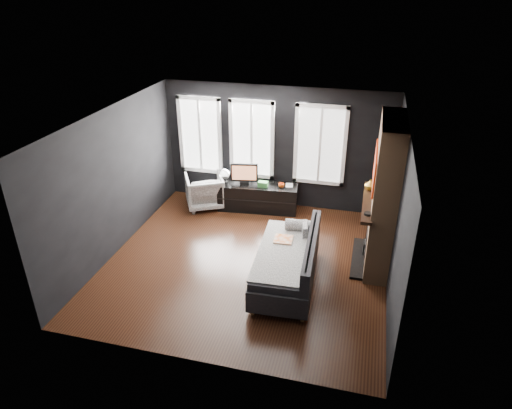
% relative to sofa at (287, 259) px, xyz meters
% --- Properties ---
extents(floor, '(5.00, 5.00, 0.00)m').
position_rel_sofa_xyz_m(floor, '(-0.81, 0.41, -0.45)').
color(floor, black).
rests_on(floor, ground).
extents(ceiling, '(5.00, 5.00, 0.00)m').
position_rel_sofa_xyz_m(ceiling, '(-0.81, 0.41, 2.25)').
color(ceiling, white).
rests_on(ceiling, ground).
extents(wall_back, '(5.00, 0.02, 2.70)m').
position_rel_sofa_xyz_m(wall_back, '(-0.81, 2.91, 0.90)').
color(wall_back, black).
rests_on(wall_back, ground).
extents(wall_left, '(0.02, 5.00, 2.70)m').
position_rel_sofa_xyz_m(wall_left, '(-3.31, 0.41, 0.90)').
color(wall_left, black).
rests_on(wall_left, ground).
extents(wall_right, '(0.02, 5.00, 2.70)m').
position_rel_sofa_xyz_m(wall_right, '(1.69, 0.41, 0.90)').
color(wall_right, black).
rests_on(wall_right, ground).
extents(windows, '(4.00, 0.16, 1.76)m').
position_rel_sofa_xyz_m(windows, '(-1.26, 2.87, 1.93)').
color(windows, white).
rests_on(windows, wall_back).
extents(fireplace, '(0.70, 1.62, 2.70)m').
position_rel_sofa_xyz_m(fireplace, '(1.49, 1.01, 0.90)').
color(fireplace, '#93724C').
rests_on(fireplace, floor).
extents(sofa, '(1.16, 2.16, 0.91)m').
position_rel_sofa_xyz_m(sofa, '(0.00, 0.00, 0.00)').
color(sofa, '#27272A').
rests_on(sofa, floor).
extents(stripe_pillow, '(0.14, 0.35, 0.34)m').
position_rel_sofa_xyz_m(stripe_pillow, '(0.20, 0.61, 0.20)').
color(stripe_pillow, gray).
rests_on(stripe_pillow, sofa).
extents(armchair, '(1.06, 1.04, 0.82)m').
position_rel_sofa_xyz_m(armchair, '(-2.33, 2.36, -0.04)').
color(armchair, white).
rests_on(armchair, floor).
extents(media_console, '(1.79, 0.72, 0.60)m').
position_rel_sofa_xyz_m(media_console, '(-1.13, 2.51, -0.15)').
color(media_console, black).
rests_on(media_console, floor).
extents(monitor, '(0.63, 0.24, 0.55)m').
position_rel_sofa_xyz_m(monitor, '(-1.43, 2.48, 0.42)').
color(monitor, black).
rests_on(monitor, media_console).
extents(desk_fan, '(0.27, 0.27, 0.32)m').
position_rel_sofa_xyz_m(desk_fan, '(-1.87, 2.45, 0.31)').
color(desk_fan, '#959595').
rests_on(desk_fan, media_console).
extents(mug, '(0.16, 0.15, 0.13)m').
position_rel_sofa_xyz_m(mug, '(-0.60, 2.49, 0.21)').
color(mug, '#C84C13').
rests_on(mug, media_console).
extents(book, '(0.16, 0.04, 0.21)m').
position_rel_sofa_xyz_m(book, '(-0.53, 2.61, 0.25)').
color(book, '#BAAC93').
rests_on(book, media_console).
extents(storage_box, '(0.22, 0.14, 0.12)m').
position_rel_sofa_xyz_m(storage_box, '(-1.00, 2.44, 0.20)').
color(storage_box, '#357935').
rests_on(storage_box, media_console).
extents(mantel_vase, '(0.25, 0.26, 0.20)m').
position_rel_sofa_xyz_m(mantel_vase, '(1.24, 1.46, 0.87)').
color(mantel_vase, yellow).
rests_on(mantel_vase, fireplace).
extents(mantel_clock, '(0.14, 0.14, 0.04)m').
position_rel_sofa_xyz_m(mantel_clock, '(1.24, 0.46, 0.80)').
color(mantel_clock, black).
rests_on(mantel_clock, fireplace).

